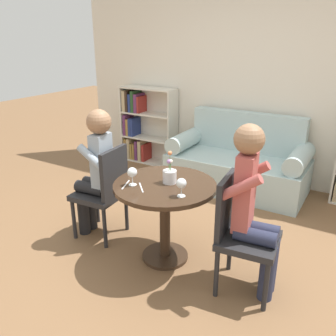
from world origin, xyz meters
name	(u,v)px	position (x,y,z in m)	size (l,w,h in m)	color
ground_plane	(165,257)	(0.00, 0.00, 0.00)	(16.00, 16.00, 0.00)	brown
back_wall	(256,76)	(0.00, 2.20, 1.35)	(5.20, 0.05, 2.70)	silver
round_table	(165,201)	(0.00, 0.00, 0.54)	(0.84, 0.84, 0.70)	#382619
couch	(238,164)	(0.00, 1.77, 0.31)	(1.67, 0.80, 0.92)	#A8C1C1
bookshelf_left	(143,126)	(-1.62, 2.03, 0.54)	(0.85, 0.28, 1.12)	silver
chair_left	(105,189)	(-0.67, 0.02, 0.49)	(0.45, 0.45, 0.90)	#232326
chair_right	(240,230)	(0.67, -0.04, 0.49)	(0.46, 0.46, 0.90)	#232326
person_left	(96,169)	(-0.75, 0.01, 0.68)	(0.43, 0.36, 1.24)	black
person_right	(254,208)	(0.75, -0.02, 0.69)	(0.44, 0.37, 1.29)	#282D47
wine_glass_left	(132,173)	(-0.21, -0.15, 0.81)	(0.08, 0.08, 0.15)	white
wine_glass_right	(181,184)	(0.23, -0.14, 0.80)	(0.08, 0.08, 0.14)	white
flower_vase	(170,175)	(0.02, 0.04, 0.77)	(0.11, 0.11, 0.26)	silver
knife_left_setting	(126,185)	(-0.26, -0.18, 0.71)	(0.07, 0.18, 0.00)	silver
fork_left_setting	(141,187)	(-0.12, -0.16, 0.71)	(0.14, 0.15, 0.00)	silver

